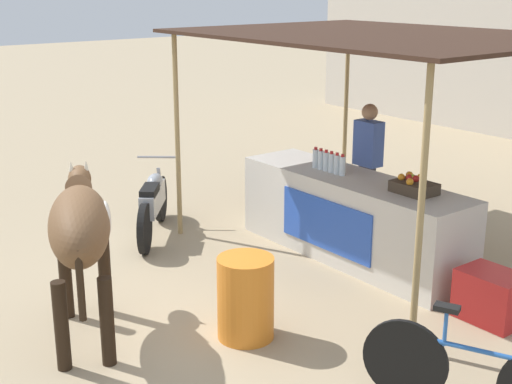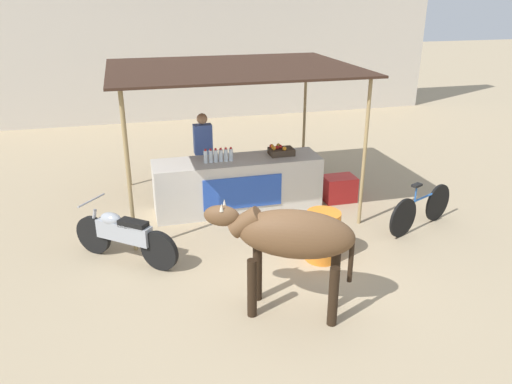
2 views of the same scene
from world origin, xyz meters
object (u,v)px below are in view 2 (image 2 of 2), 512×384
Objects in this scene: stall_counter at (238,184)px; motorcycle_parked at (123,235)px; fruit_crate at (281,151)px; vendor_behind_counter at (204,155)px; cooler_box at (339,188)px; water_barrel at (323,236)px; bicycle_leaning at (421,209)px; cow at (290,237)px.

stall_counter is 2.08× the size of motorcycle_parked.
vendor_behind_counter is at bearing 152.12° from fruit_crate.
vendor_behind_counter is 2.75× the size of cooler_box.
fruit_crate is at bearing -27.88° from vendor_behind_counter.
vendor_behind_counter reaches higher than stall_counter.
vendor_behind_counter reaches higher than water_barrel.
motorcycle_parked is 4.84m from bicycle_leaning.
cow is 3.41m from bicycle_leaning.
stall_counter is 5.00× the size of cooler_box.
water_barrel is 1.57m from cow.
fruit_crate is 1.50m from vendor_behind_counter.
vendor_behind_counter is 3.19m from water_barrel.
cooler_box is (1.14, -0.16, -0.79)m from fruit_crate.
vendor_behind_counter is 4.05m from bicycle_leaning.
vendor_behind_counter is 4.01m from cow.
stall_counter reaches higher than bicycle_leaning.
motorcycle_parked is (-4.01, -1.33, 0.19)m from cooler_box.
bicycle_leaning is at bearing 30.07° from cow.
bicycle_leaning is (1.97, -1.63, -0.69)m from fruit_crate.
cow is 1.25× the size of motorcycle_parked.
cooler_box is 3.84m from cow.
bicycle_leaning is (2.79, -1.57, -0.13)m from stall_counter.
vendor_behind_counter reaches higher than cooler_box.
vendor_behind_counter is 2.71m from motorcycle_parked.
stall_counter is 1.98m from cooler_box.
stall_counter reaches higher than water_barrel.
fruit_crate is 1.40m from cooler_box.
cooler_box is at bearing -19.14° from vendor_behind_counter.
stall_counter is at bearing 177.16° from cooler_box.
stall_counter is at bearing 150.70° from bicycle_leaning.
stall_counter is at bearing 88.34° from cow.
cow is at bearing -149.93° from bicycle_leaning.
motorcycle_parked is (-2.85, 0.70, 0.05)m from water_barrel.
water_barrel is (-1.15, -2.03, 0.14)m from cooler_box.
vendor_behind_counter is 2.17× the size of water_barrel.
fruit_crate is at bearing 140.47° from bicycle_leaning.
water_barrel is (1.29, -2.88, -0.47)m from vendor_behind_counter.
vendor_behind_counter reaches higher than bicycle_leaning.
fruit_crate reaches higher than stall_counter.
stall_counter is 1.96× the size of bicycle_leaning.
motorcycle_parked is at bearing 178.32° from bicycle_leaning.
water_barrel is (0.80, -2.12, -0.10)m from stall_counter.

